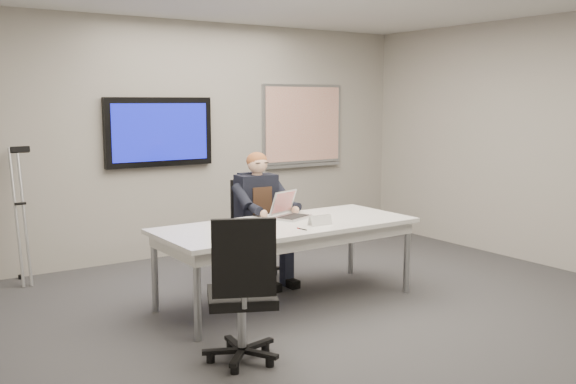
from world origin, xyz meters
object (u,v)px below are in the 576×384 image
office_chair_near (242,318)px  seated_person (265,230)px  conference_table (287,232)px  laptop (289,211)px  office_chair_far (254,247)px

office_chair_near → seated_person: size_ratio=0.81×
conference_table → laptop: size_ratio=5.41×
office_chair_near → laptop: (1.24, 1.26, 0.47)m
office_chair_far → seated_person: (-0.01, -0.25, 0.22)m
conference_table → office_chair_far: (0.20, 0.93, -0.34)m
conference_table → seated_person: bearing=74.0°
office_chair_far → office_chair_near: (-1.25, -1.94, 0.02)m
office_chair_far → laptop: 0.84m
office_chair_near → seated_person: 2.11m
laptop → office_chair_far: bearing=67.0°
conference_table → office_chair_far: office_chair_far is taller
conference_table → seated_person: (0.19, 0.69, -0.12)m
office_chair_far → office_chair_near: office_chair_near is taller
office_chair_far → seated_person: seated_person is taller
office_chair_near → conference_table: bearing=-111.2°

